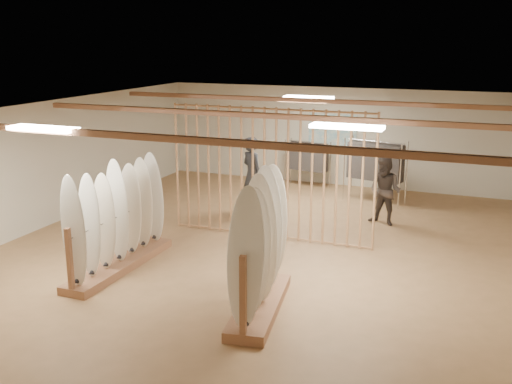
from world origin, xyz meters
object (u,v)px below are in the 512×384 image
at_px(rack_left, 118,233).
at_px(shopper_b, 385,187).
at_px(shopper_a, 252,170).
at_px(rack_right, 260,266).
at_px(clothing_rack_b, 375,162).
at_px(clothing_rack_a, 308,157).

relative_size(rack_left, shopper_b, 1.61).
xyz_separation_m(rack_left, shopper_a, (0.95, 4.23, 0.38)).
height_order(rack_right, shopper_a, rack_right).
height_order(rack_left, clothing_rack_b, rack_left).
bearing_deg(rack_right, rack_left, 157.91).
distance_m(rack_left, rack_right, 3.13).
bearing_deg(shopper_a, clothing_rack_b, -105.06).
distance_m(rack_right, shopper_a, 5.38).
bearing_deg(clothing_rack_b, clothing_rack_a, 169.66).
bearing_deg(rack_left, clothing_rack_a, 79.36).
xyz_separation_m(clothing_rack_b, shopper_a, (-2.56, -2.09, -0.01)).
height_order(clothing_rack_a, clothing_rack_b, clothing_rack_b).
xyz_separation_m(rack_right, shopper_b, (1.03, 5.21, 0.14)).
bearing_deg(shopper_b, rack_left, -115.96).
xyz_separation_m(rack_left, rack_right, (3.05, -0.70, 0.06)).
bearing_deg(shopper_b, rack_right, -84.97).
bearing_deg(rack_right, shopper_a, 103.99).
bearing_deg(rack_left, rack_right, -12.62).
height_order(clothing_rack_a, shopper_b, shopper_b).
distance_m(rack_left, shopper_b, 6.08).
height_order(clothing_rack_b, shopper_a, shopper_a).
height_order(rack_right, clothing_rack_b, rack_right).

